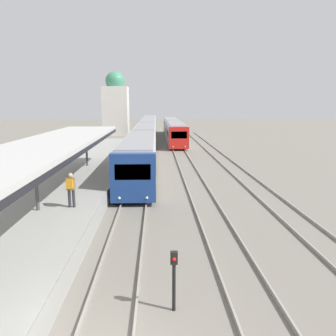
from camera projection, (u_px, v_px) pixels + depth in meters
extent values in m
cube|color=yellow|center=(20.00, 328.00, 7.18)|extent=(0.50, 80.00, 0.01)
cube|color=beige|center=(33.00, 150.00, 14.58)|extent=(4.00, 27.58, 0.20)
cube|color=black|center=(78.00, 154.00, 14.69)|extent=(0.08, 27.58, 0.24)
cylinder|color=#47474C|center=(36.00, 182.00, 14.86)|extent=(0.16, 0.16, 2.71)
cylinder|color=#47474C|center=(86.00, 149.00, 25.68)|extent=(0.16, 0.16, 2.71)
cylinder|color=#2D2D33|center=(69.00, 198.00, 15.48)|extent=(0.14, 0.14, 0.85)
cylinder|color=#2D2D33|center=(74.00, 198.00, 15.49)|extent=(0.14, 0.14, 0.85)
cube|color=olive|center=(71.00, 184.00, 15.34)|extent=(0.40, 0.22, 0.60)
sphere|color=tan|center=(70.00, 175.00, 15.27)|extent=(0.22, 0.22, 0.22)
cube|color=orange|center=(70.00, 184.00, 15.14)|extent=(0.30, 0.18, 0.40)
cube|color=navy|center=(133.00, 178.00, 18.49)|extent=(2.57, 0.70, 2.79)
cube|color=black|center=(133.00, 172.00, 18.10)|extent=(2.00, 0.04, 0.89)
sphere|color=#EFEACC|center=(119.00, 198.00, 18.35)|extent=(0.16, 0.16, 0.16)
sphere|color=#EFEACC|center=(147.00, 198.00, 18.40)|extent=(0.16, 0.16, 0.16)
cube|color=#B7B7BC|center=(140.00, 157.00, 25.85)|extent=(2.57, 14.30, 2.79)
cube|color=gray|center=(139.00, 138.00, 25.57)|extent=(2.26, 14.01, 0.12)
cube|color=black|center=(140.00, 153.00, 25.79)|extent=(2.59, 13.15, 0.72)
cylinder|color=black|center=(120.00, 188.00, 21.51)|extent=(0.12, 0.70, 0.70)
cylinder|color=black|center=(153.00, 187.00, 21.58)|extent=(0.12, 0.70, 0.70)
cylinder|color=black|center=(131.00, 163.00, 30.62)|extent=(0.12, 0.70, 0.70)
cylinder|color=black|center=(154.00, 162.00, 30.70)|extent=(0.12, 0.70, 0.70)
cube|color=#B7B7BC|center=(145.00, 138.00, 40.21)|extent=(2.57, 14.30, 2.79)
cube|color=gray|center=(145.00, 126.00, 39.93)|extent=(2.26, 14.01, 0.12)
cube|color=black|center=(145.00, 135.00, 40.15)|extent=(2.59, 13.15, 0.72)
cylinder|color=black|center=(134.00, 154.00, 35.87)|extent=(0.12, 0.70, 0.70)
cylinder|color=black|center=(154.00, 154.00, 35.94)|extent=(0.12, 0.70, 0.70)
cylinder|color=black|center=(139.00, 144.00, 44.98)|extent=(0.12, 0.70, 0.70)
cylinder|color=black|center=(155.00, 144.00, 45.06)|extent=(0.12, 0.70, 0.70)
cube|color=#B7B7BC|center=(148.00, 129.00, 54.57)|extent=(2.57, 14.30, 2.79)
cube|color=gray|center=(148.00, 120.00, 54.29)|extent=(2.26, 14.01, 0.12)
cube|color=black|center=(148.00, 127.00, 54.51)|extent=(2.59, 13.15, 0.72)
cylinder|color=black|center=(140.00, 140.00, 50.23)|extent=(0.12, 0.70, 0.70)
cylinder|color=black|center=(155.00, 140.00, 50.31)|extent=(0.12, 0.70, 0.70)
cylinder|color=black|center=(143.00, 134.00, 59.34)|extent=(0.12, 0.70, 0.70)
cylinder|color=black|center=(155.00, 134.00, 59.42)|extent=(0.12, 0.70, 0.70)
cube|color=#B7B7BC|center=(150.00, 124.00, 68.93)|extent=(2.57, 14.30, 2.79)
cube|color=gray|center=(150.00, 117.00, 68.65)|extent=(2.26, 14.01, 0.12)
cube|color=black|center=(150.00, 122.00, 68.87)|extent=(2.59, 13.15, 0.72)
cylinder|color=black|center=(144.00, 132.00, 64.59)|extent=(0.12, 0.70, 0.70)
cylinder|color=black|center=(155.00, 132.00, 64.67)|extent=(0.12, 0.70, 0.70)
cylinder|color=black|center=(145.00, 128.00, 73.70)|extent=(0.12, 0.70, 0.70)
cylinder|color=black|center=(155.00, 128.00, 73.78)|extent=(0.12, 0.70, 0.70)
cube|color=red|center=(179.00, 138.00, 40.45)|extent=(2.50, 0.70, 2.70)
cube|color=black|center=(179.00, 135.00, 40.05)|extent=(1.95, 0.04, 0.87)
sphere|color=#EFEACC|center=(173.00, 147.00, 40.29)|extent=(0.16, 0.16, 0.16)
sphere|color=#EFEACC|center=(185.00, 147.00, 40.35)|extent=(0.16, 0.16, 0.16)
cube|color=silver|center=(176.00, 133.00, 47.42)|extent=(2.50, 13.52, 2.70)
cube|color=gray|center=(176.00, 123.00, 47.15)|extent=(2.20, 13.25, 0.12)
cube|color=black|center=(176.00, 131.00, 47.36)|extent=(2.52, 12.44, 0.70)
cylinder|color=black|center=(169.00, 145.00, 43.32)|extent=(0.12, 0.70, 0.70)
cylinder|color=black|center=(185.00, 145.00, 43.40)|extent=(0.12, 0.70, 0.70)
cylinder|color=black|center=(167.00, 138.00, 51.94)|extent=(0.12, 0.70, 0.70)
cylinder|color=black|center=(181.00, 138.00, 52.01)|extent=(0.12, 0.70, 0.70)
cube|color=silver|center=(171.00, 126.00, 61.02)|extent=(2.50, 13.52, 2.70)
cube|color=gray|center=(171.00, 119.00, 60.75)|extent=(2.20, 13.25, 0.12)
cube|color=black|center=(171.00, 125.00, 60.97)|extent=(2.52, 12.44, 0.70)
cylinder|color=black|center=(166.00, 135.00, 56.92)|extent=(0.12, 0.70, 0.70)
cylinder|color=black|center=(178.00, 135.00, 57.00)|extent=(0.12, 0.70, 0.70)
cylinder|color=black|center=(165.00, 131.00, 65.54)|extent=(0.12, 0.70, 0.70)
cylinder|color=black|center=(175.00, 131.00, 65.62)|extent=(0.12, 0.70, 0.70)
cylinder|color=black|center=(174.00, 287.00, 9.16)|extent=(0.10, 0.10, 1.43)
cube|color=black|center=(174.00, 258.00, 8.99)|extent=(0.20, 0.14, 0.36)
sphere|color=red|center=(174.00, 259.00, 8.90)|extent=(0.11, 0.11, 0.11)
cube|color=silver|center=(116.00, 111.00, 61.04)|extent=(4.59, 4.59, 8.85)
sphere|color=#3D8966|center=(115.00, 81.00, 59.99)|extent=(3.53, 3.53, 3.53)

